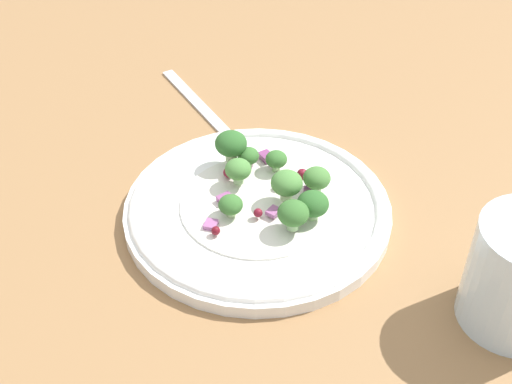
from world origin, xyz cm
name	(u,v)px	position (x,y,z in cm)	size (l,w,h in cm)	color
ground_plane	(264,202)	(0.00, 0.00, -1.00)	(180.00, 180.00, 2.00)	olive
plate	(256,208)	(3.00, -0.72, 0.86)	(23.38, 23.38, 1.70)	white
dressing_pool	(256,204)	(3.00, -0.72, 1.30)	(13.56, 13.56, 0.20)	white
broccoli_floret_0	(285,184)	(2.79, 1.78, 3.50)	(2.75, 2.75, 2.78)	#ADD18E
broccoli_floret_1	(237,170)	(0.51, -2.48, 3.15)	(2.37, 2.37, 2.40)	#8EB77A
broccoli_floret_2	(229,205)	(4.58, -2.96, 2.55)	(2.11, 2.11, 2.13)	#ADD18E
broccoli_floret_3	(311,204)	(4.70, 3.96, 2.86)	(2.72, 2.72, 2.75)	#9EC684
broccoli_floret_4	(247,156)	(-2.10, -1.65, 2.68)	(1.99, 1.99, 2.01)	#ADD18E
broccoli_floret_5	(230,144)	(-2.56, -3.24, 3.69)	(2.96, 2.96, 2.99)	#ADD18E
broccoli_floret_6	(315,179)	(1.21, 4.46, 2.82)	(2.45, 2.45, 2.48)	#ADD18E
broccoli_floret_7	(275,160)	(-1.71, 0.93, 2.63)	(2.00, 2.00, 2.03)	#9EC684
broccoli_floret_8	(292,214)	(6.32, 2.26, 3.22)	(2.63, 2.63, 2.66)	#8EB77A
cranberry_0	(277,187)	(1.01, 1.14, 1.69)	(0.92, 0.92, 0.92)	#4C0A14
cranberry_1	(256,213)	(4.93, -0.64, 2.04)	(0.78, 0.78, 0.78)	maroon
cranberry_2	(301,174)	(-0.75, 3.30, 1.75)	(1.00, 1.00, 1.00)	maroon
cranberry_3	(227,173)	(-0.55, -3.42, 1.98)	(0.97, 0.97, 0.97)	maroon
cranberry_4	(235,169)	(-1.24, -2.69, 1.85)	(0.82, 0.82, 0.82)	#4C0A14
cranberry_5	(214,231)	(7.07, -4.08, 1.92)	(0.76, 0.76, 0.76)	maroon
onion_bit_0	(243,167)	(-1.99, -2.04, 1.45)	(1.09, 1.40, 0.36)	#934C84
onion_bit_1	(224,198)	(2.80, -3.55, 1.76)	(1.31, 0.95, 0.48)	#934C84
onion_bit_2	(272,212)	(4.55, 0.67, 1.86)	(0.94, 1.15, 0.38)	#A35B93
onion_bit_3	(307,191)	(1.38, 3.82, 1.47)	(0.94, 0.93, 0.52)	#843D75
onion_bit_4	(209,225)	(5.99, -4.58, 1.59)	(1.04, 1.13, 0.43)	#A35B93
onion_bit_5	(267,157)	(-3.24, 0.22, 1.81)	(1.36, 1.03, 0.58)	#843D75
fork	(208,114)	(-12.59, -6.15, 0.25)	(16.78, 11.29, 0.50)	silver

